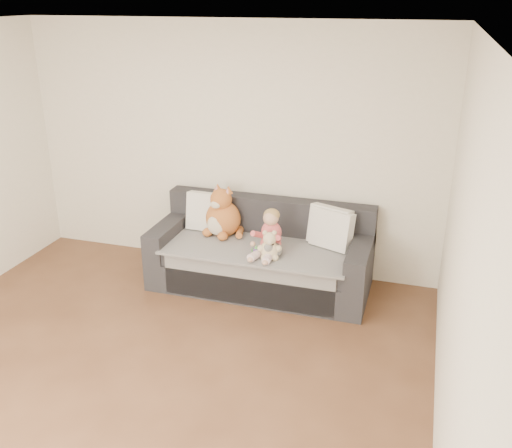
{
  "coord_description": "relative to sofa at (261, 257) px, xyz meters",
  "views": [
    {
      "loc": [
        2.0,
        -3.0,
        2.81
      ],
      "look_at": [
        0.49,
        1.87,
        0.75
      ],
      "focal_mm": 40.0,
      "sensor_mm": 36.0,
      "label": 1
    }
  ],
  "objects": [
    {
      "name": "cushion_right_front",
      "position": [
        0.69,
        0.1,
        0.35
      ],
      "size": [
        0.46,
        0.32,
        0.4
      ],
      "rotation": [
        0.0,
        0.0,
        -0.36
      ],
      "color": "white",
      "rests_on": "sofa"
    },
    {
      "name": "cushion_left",
      "position": [
        -0.65,
        0.17,
        0.36
      ],
      "size": [
        0.44,
        0.2,
        0.41
      ],
      "rotation": [
        0.0,
        0.0,
        -0.02
      ],
      "color": "white",
      "rests_on": "sofa"
    },
    {
      "name": "plush_cow",
      "position": [
        0.21,
        -0.29,
        0.24
      ],
      "size": [
        0.15,
        0.22,
        0.19
      ],
      "rotation": [
        0.0,
        0.0,
        -0.37
      ],
      "color": "white",
      "rests_on": "sofa"
    },
    {
      "name": "toddler",
      "position": [
        0.14,
        -0.2,
        0.35
      ],
      "size": [
        0.31,
        0.45,
        0.45
      ],
      "rotation": [
        0.0,
        0.0,
        -0.12
      ],
      "color": "#F26655",
      "rests_on": "sofa"
    },
    {
      "name": "sofa",
      "position": [
        0.0,
        0.0,
        0.0
      ],
      "size": [
        2.2,
        0.94,
        0.85
      ],
      "color": "#26262B",
      "rests_on": "ground"
    },
    {
      "name": "teddy_bear",
      "position": [
        0.18,
        -0.33,
        0.28
      ],
      "size": [
        0.22,
        0.18,
        0.29
      ],
      "rotation": [
        0.0,
        0.0,
        0.28
      ],
      "color": "beige",
      "rests_on": "sofa"
    },
    {
      "name": "room_shell",
      "position": [
        -0.49,
        -1.64,
        0.99
      ],
      "size": [
        5.0,
        5.0,
        5.0
      ],
      "color": "brown",
      "rests_on": "ground"
    },
    {
      "name": "cushion_right_back",
      "position": [
        0.66,
        0.16,
        0.36
      ],
      "size": [
        0.47,
        0.33,
        0.41
      ],
      "rotation": [
        0.0,
        0.0,
        -0.35
      ],
      "color": "white",
      "rests_on": "sofa"
    },
    {
      "name": "sippy_cup",
      "position": [
        0.05,
        -0.32,
        0.22
      ],
      "size": [
        0.1,
        0.06,
        0.11
      ],
      "rotation": [
        0.0,
        0.0,
        0.07
      ],
      "color": "#5E348E",
      "rests_on": "sofa"
    },
    {
      "name": "plush_cat",
      "position": [
        -0.45,
        0.09,
        0.37
      ],
      "size": [
        0.43,
        0.39,
        0.56
      ],
      "rotation": [
        0.0,
        0.0,
        -0.27
      ],
      "color": "#C3552B",
      "rests_on": "sofa"
    }
  ]
}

